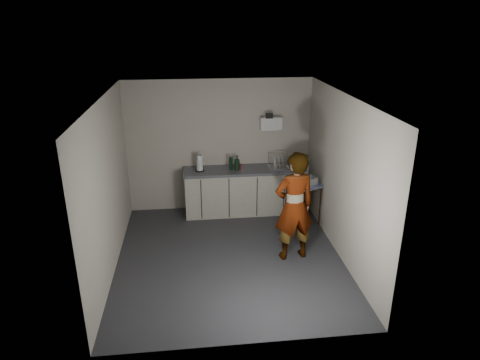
{
  "coord_description": "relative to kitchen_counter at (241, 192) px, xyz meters",
  "views": [
    {
      "loc": [
        -0.52,
        -6.05,
        3.7
      ],
      "look_at": [
        0.23,
        0.45,
        1.17
      ],
      "focal_mm": 32.0,
      "sensor_mm": 36.0,
      "label": 1
    }
  ],
  "objects": [
    {
      "name": "soap_bottle",
      "position": [
        -0.09,
        -0.04,
        0.63
      ],
      "size": [
        0.15,
        0.15,
        0.29
      ],
      "primitive_type": "imported",
      "rotation": [
        0.0,
        0.0,
        0.41
      ],
      "color": "black",
      "rests_on": "kitchen_counter"
    },
    {
      "name": "side_table",
      "position": [
        1.1,
        -0.6,
        0.27
      ],
      "size": [
        0.81,
        0.81,
        0.8
      ],
      "rotation": [
        0.0,
        0.0,
        0.38
      ],
      "color": "#3C240D",
      "rests_on": "ground"
    },
    {
      "name": "wall_left",
      "position": [
        -2.19,
        -1.7,
        0.87
      ],
      "size": [
        0.02,
        4.0,
        2.6
      ],
      "primitive_type": "cube",
      "color": "#B9B3A1",
      "rests_on": "ground"
    },
    {
      "name": "paper_towel",
      "position": [
        -0.8,
        -0.01,
        0.63
      ],
      "size": [
        0.17,
        0.17,
        0.31
      ],
      "color": "black",
      "rests_on": "kitchen_counter"
    },
    {
      "name": "kitchen_counter",
      "position": [
        0.0,
        0.0,
        0.0
      ],
      "size": [
        2.24,
        0.62,
        0.91
      ],
      "color": "black",
      "rests_on": "ground"
    },
    {
      "name": "bakery_box",
      "position": [
        1.13,
        -0.6,
        0.47
      ],
      "size": [
        0.39,
        0.4,
        0.42
      ],
      "rotation": [
        0.0,
        0.0,
        0.41
      ],
      "color": "white",
      "rests_on": "side_table"
    },
    {
      "name": "ceiling",
      "position": [
        -0.4,
        -1.7,
        2.17
      ],
      "size": [
        3.6,
        4.0,
        0.01
      ],
      "primitive_type": "cube",
      "color": "white",
      "rests_on": "wall_back"
    },
    {
      "name": "dark_bottle",
      "position": [
        -0.2,
        -0.01,
        0.61
      ],
      "size": [
        0.07,
        0.07,
        0.25
      ],
      "primitive_type": "cylinder",
      "color": "black",
      "rests_on": "kitchen_counter"
    },
    {
      "name": "wall_back",
      "position": [
        -0.4,
        0.29,
        0.87
      ],
      "size": [
        3.6,
        0.02,
        2.6
      ],
      "primitive_type": "cube",
      "color": "#B9B3A1",
      "rests_on": "ground"
    },
    {
      "name": "soda_can",
      "position": [
        -0.04,
        -0.01,
        0.54
      ],
      "size": [
        0.06,
        0.06,
        0.11
      ],
      "primitive_type": "cylinder",
      "color": "red",
      "rests_on": "kitchen_counter"
    },
    {
      "name": "standing_man",
      "position": [
        0.62,
        -1.8,
        0.47
      ],
      "size": [
        0.72,
        0.54,
        1.79
      ],
      "primitive_type": "imported",
      "rotation": [
        0.0,
        0.0,
        3.32
      ],
      "color": "#B2A593",
      "rests_on": "ground"
    },
    {
      "name": "dish_rack",
      "position": [
        0.73,
        0.0,
        0.55
      ],
      "size": [
        0.41,
        0.31,
        0.29
      ],
      "color": "silver",
      "rests_on": "kitchen_counter"
    },
    {
      "name": "wall_right",
      "position": [
        1.39,
        -1.7,
        0.87
      ],
      "size": [
        0.02,
        4.0,
        2.6
      ],
      "primitive_type": "cube",
      "color": "#B9B3A1",
      "rests_on": "ground"
    },
    {
      "name": "ground",
      "position": [
        -0.4,
        -1.7,
        -0.43
      ],
      "size": [
        4.0,
        4.0,
        0.0
      ],
      "primitive_type": "plane",
      "color": "#292A2E",
      "rests_on": "ground"
    },
    {
      "name": "wall_shelf",
      "position": [
        0.6,
        0.22,
        1.32
      ],
      "size": [
        0.42,
        0.18,
        0.37
      ],
      "color": "white",
      "rests_on": "ground"
    }
  ]
}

